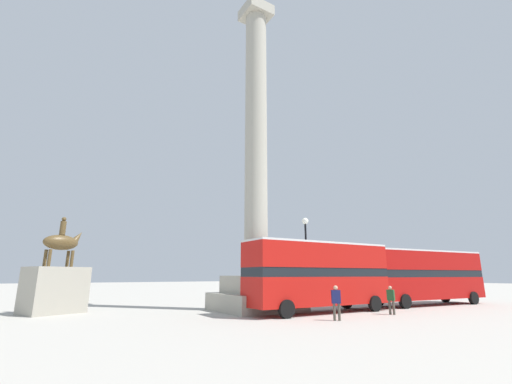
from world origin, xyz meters
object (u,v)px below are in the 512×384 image
object	(u,v)px
bus_b	(319,273)
equestrian_statue	(55,285)
bus_a	(425,275)
street_lamp	(306,254)
pedestrian_near_lamp	(391,299)
pedestrian_by_plinth	(336,300)
monument_column	(256,189)

from	to	relation	value
bus_b	equestrian_statue	size ratio (longest dim) A/B	1.70
bus_a	bus_b	world-z (taller)	bus_b
street_lamp	bus_a	bearing A→B (deg)	-10.27
equestrian_statue	pedestrian_near_lamp	world-z (taller)	equestrian_statue
bus_a	street_lamp	xyz separation A→B (m)	(-10.68, 1.94, 1.41)
bus_b	equestrian_statue	world-z (taller)	equestrian_statue
bus_a	pedestrian_near_lamp	bearing A→B (deg)	-156.25
pedestrian_near_lamp	equestrian_statue	bearing A→B (deg)	-137.54
bus_a	pedestrian_by_plinth	xyz separation A→B (m)	(-12.98, -3.06, -1.33)
bus_b	monument_column	bearing A→B (deg)	132.94
equestrian_statue	pedestrian_by_plinth	distance (m)	17.21
equestrian_statue	street_lamp	size ratio (longest dim) A/B	0.95
monument_column	bus_b	distance (m)	7.29
bus_b	pedestrian_near_lamp	distance (m)	4.51
pedestrian_near_lamp	pedestrian_by_plinth	world-z (taller)	pedestrian_by_plinth
monument_column	bus_a	xyz separation A→B (m)	(13.91, -3.45, -5.99)
monument_column	equestrian_statue	bearing A→B (deg)	155.57
street_lamp	monument_column	bearing A→B (deg)	154.83
monument_column	street_lamp	xyz separation A→B (m)	(3.23, -1.52, -4.58)
bus_b	street_lamp	xyz separation A→B (m)	(0.39, 1.65, 1.34)
equestrian_statue	pedestrian_near_lamp	xyz separation A→B (m)	(17.39, -11.50, -0.80)
monument_column	pedestrian_by_plinth	size ratio (longest dim) A/B	14.05
bus_a	street_lamp	bearing A→B (deg)	174.59
equestrian_statue	pedestrian_by_plinth	size ratio (longest dim) A/B	3.39
street_lamp	equestrian_statue	bearing A→B (deg)	155.41
equestrian_statue	bus_a	bearing A→B (deg)	-42.74
monument_column	street_lamp	world-z (taller)	monument_column
monument_column	pedestrian_by_plinth	bearing A→B (deg)	-81.86
bus_b	pedestrian_by_plinth	size ratio (longest dim) A/B	5.76
bus_a	equestrian_statue	bearing A→B (deg)	165.98
pedestrian_by_plinth	monument_column	bearing A→B (deg)	-48.66
pedestrian_near_lamp	pedestrian_by_plinth	size ratio (longest dim) A/B	0.94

